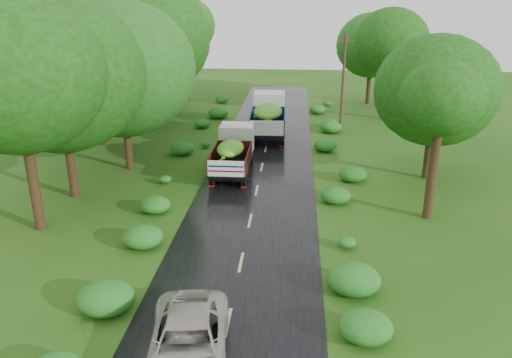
# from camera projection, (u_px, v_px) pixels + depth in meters

# --- Properties ---
(ground) EXTENTS (120.00, 120.00, 0.00)m
(ground) POSITION_uv_depth(u_px,v_px,m) (228.00, 323.00, 16.67)
(ground) COLOR #194C10
(ground) RESTS_ON ground
(road) EXTENTS (6.50, 80.00, 0.02)m
(road) POSITION_uv_depth(u_px,v_px,m) (244.00, 251.00, 21.34)
(road) COLOR black
(road) RESTS_ON ground
(road_lines) EXTENTS (0.12, 69.60, 0.00)m
(road_lines) POSITION_uv_depth(u_px,v_px,m) (246.00, 240.00, 22.27)
(road_lines) COLOR #BFB78C
(road_lines) RESTS_ON road
(truck_near) EXTENTS (2.18, 6.04, 2.54)m
(truck_near) POSITION_uv_depth(u_px,v_px,m) (233.00, 150.00, 30.31)
(truck_near) COLOR black
(truck_near) RESTS_ON ground
(truck_far) EXTENTS (2.66, 7.12, 2.97)m
(truck_far) POSITION_uv_depth(u_px,v_px,m) (268.00, 114.00, 38.17)
(truck_far) COLOR black
(truck_far) RESTS_ON ground
(car) EXTENTS (2.97, 5.32, 1.41)m
(car) POSITION_uv_depth(u_px,v_px,m) (188.00, 344.00, 14.58)
(car) COLOR #B1AD9D
(car) RESTS_ON road
(utility_pole) EXTENTS (1.32, 0.27, 7.56)m
(utility_pole) POSITION_uv_depth(u_px,v_px,m) (343.00, 82.00, 38.82)
(utility_pole) COLOR #382616
(utility_pole) RESTS_ON ground
(trees_left) EXTENTS (7.77, 33.83, 8.99)m
(trees_left) POSITION_uv_depth(u_px,v_px,m) (121.00, 51.00, 34.39)
(trees_left) COLOR black
(trees_left) RESTS_ON ground
(trees_right) EXTENTS (4.51, 30.67, 8.14)m
(trees_right) POSITION_uv_depth(u_px,v_px,m) (398.00, 60.00, 36.95)
(trees_right) COLOR black
(trees_right) RESTS_ON ground
(shrubs) EXTENTS (11.90, 44.00, 0.70)m
(shrubs) POSITION_uv_depth(u_px,v_px,m) (259.00, 173.00, 29.63)
(shrubs) COLOR #155C1A
(shrubs) RESTS_ON ground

